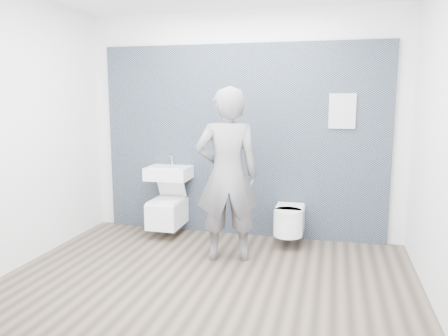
% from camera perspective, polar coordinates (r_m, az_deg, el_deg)
% --- Properties ---
extents(ground, '(4.00, 4.00, 0.00)m').
position_cam_1_polar(ground, '(4.42, -1.97, -14.16)').
color(ground, brown).
rests_on(ground, ground).
extents(room_shell, '(4.00, 4.00, 4.00)m').
position_cam_1_polar(room_shell, '(4.05, -2.11, 9.03)').
color(room_shell, silver).
rests_on(room_shell, ground).
extents(tile_wall, '(3.60, 0.06, 2.40)m').
position_cam_1_polar(tile_wall, '(5.75, 2.16, -8.50)').
color(tile_wall, black).
rests_on(tile_wall, ground).
extents(washbasin, '(0.54, 0.40, 0.41)m').
position_cam_1_polar(washbasin, '(5.60, -7.25, -0.61)').
color(washbasin, white).
rests_on(washbasin, ground).
extents(toilet_square, '(0.38, 0.56, 0.71)m').
position_cam_1_polar(toilet_square, '(5.64, -7.41, -5.63)').
color(toilet_square, white).
rests_on(toilet_square, ground).
extents(toilet_rounded, '(0.34, 0.58, 0.31)m').
position_cam_1_polar(toilet_rounded, '(5.27, 8.49, -6.76)').
color(toilet_rounded, white).
rests_on(toilet_rounded, ground).
extents(info_placard, '(0.31, 0.03, 0.41)m').
position_cam_1_polar(info_placard, '(5.60, 14.49, -9.32)').
color(info_placard, white).
rests_on(info_placard, ground).
extents(visitor, '(0.78, 0.62, 1.86)m').
position_cam_1_polar(visitor, '(4.66, 0.44, -0.93)').
color(visitor, slate).
rests_on(visitor, ground).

